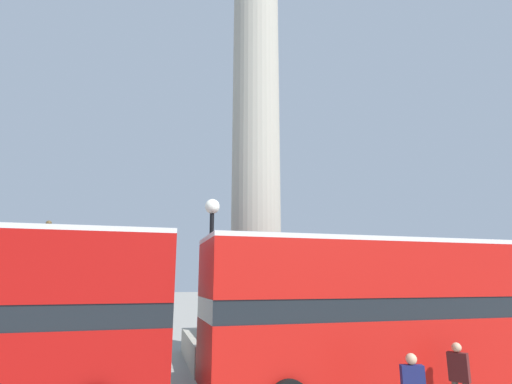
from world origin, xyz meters
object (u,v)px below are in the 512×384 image
Objects in this scene: monument_column at (256,138)px; pedestrian_by_plinth at (459,376)px; street_lamp at (211,268)px; equestrian_statue at (39,313)px; bus_a at (403,308)px.

monument_column is 12.03m from pedestrian_by_plinth.
pedestrian_by_plinth is at bearing -39.06° from street_lamp.
monument_column is 4.10× the size of equestrian_statue.
equestrian_statue is 1.05× the size of street_lamp.
bus_a is 6.77× the size of pedestrian_by_plinth.
bus_a is at bearing -30.12° from pedestrian_by_plinth.
street_lamp is at bearing 154.75° from bus_a.
pedestrian_by_plinth is (5.24, -4.25, -2.57)m from street_lamp.
street_lamp is (-2.48, -3.84, -5.90)m from monument_column.
street_lamp is 7.22m from pedestrian_by_plinth.
monument_column is 13.07m from equestrian_statue.
pedestrian_by_plinth is at bearing -67.74° from equestrian_statue.
bus_a is at bearing -24.55° from street_lamp.
monument_column reaches higher than equestrian_statue.
monument_column is 9.78m from bus_a.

